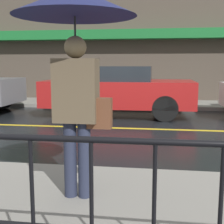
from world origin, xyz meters
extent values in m
plane|color=black|center=(0.00, 0.00, 0.00)|extent=(80.00, 80.00, 0.00)
cube|color=gray|center=(0.00, -4.45, 0.06)|extent=(28.00, 2.60, 0.12)
cube|color=gray|center=(0.00, 4.17, 0.06)|extent=(28.00, 2.04, 0.12)
cube|color=gold|center=(0.00, 0.00, 0.00)|extent=(25.20, 0.12, 0.01)
cube|color=#4C4238|center=(0.00, 5.34, 2.71)|extent=(28.00, 0.30, 5.43)
cube|color=#196B2D|center=(0.00, 4.91, 2.60)|extent=(16.80, 0.55, 0.35)
cylinder|color=black|center=(0.00, -5.50, 1.07)|extent=(12.00, 0.04, 0.04)
cylinder|color=black|center=(-0.34, -5.50, 0.59)|extent=(0.02, 0.02, 0.95)
cylinder|color=black|center=(0.00, -5.50, 0.59)|extent=(0.02, 0.02, 0.95)
cylinder|color=#23283D|center=(-0.52, -4.11, 0.51)|extent=(0.13, 0.13, 0.78)
cylinder|color=#23283D|center=(-0.37, -4.11, 0.51)|extent=(0.13, 0.13, 0.78)
cube|color=brown|center=(-0.44, -4.11, 1.21)|extent=(0.42, 0.25, 0.62)
sphere|color=#9D8359|center=(-0.44, -4.11, 1.63)|extent=(0.22, 0.22, 0.22)
cylinder|color=#262628|center=(-0.44, -4.11, 1.57)|extent=(0.02, 0.02, 0.71)
cone|color=#191E4C|center=(-0.44, -4.11, 2.05)|extent=(1.18, 1.18, 0.27)
cube|color=brown|center=(-0.21, -4.11, 0.99)|extent=(0.24, 0.12, 0.30)
cylinder|color=black|center=(-4.77, 2.63, 0.35)|extent=(0.70, 0.22, 0.70)
cube|color=maroon|center=(-0.76, 1.88, 0.65)|extent=(4.26, 1.90, 0.73)
cube|color=#1E2328|center=(-0.93, 1.88, 1.22)|extent=(2.21, 1.74, 0.41)
cylinder|color=black|center=(0.56, 2.72, 0.34)|extent=(0.68, 0.22, 0.68)
cylinder|color=black|center=(0.56, 1.05, 0.34)|extent=(0.68, 0.22, 0.68)
cylinder|color=black|center=(-2.08, 2.72, 0.34)|extent=(0.68, 0.22, 0.68)
cylinder|color=black|center=(-2.08, 1.05, 0.34)|extent=(0.68, 0.22, 0.68)
camera|label=1|loc=(0.34, -7.09, 1.46)|focal=50.00mm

